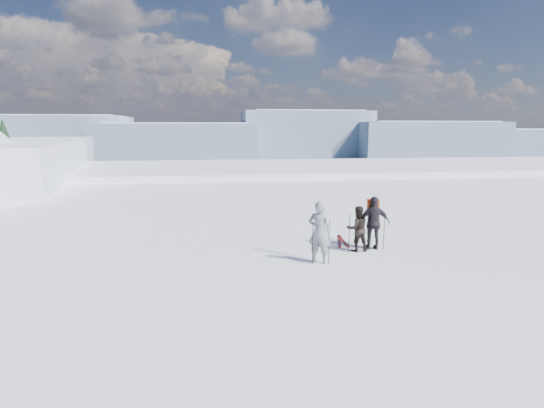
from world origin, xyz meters
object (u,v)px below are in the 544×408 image
at_px(skier_pack, 374,223).
at_px(skis_loose, 341,241).
at_px(skier_dark, 357,229).
at_px(skier_grey, 320,232).

bearing_deg(skier_pack, skis_loose, -45.29).
height_order(skier_dark, skier_pack, skier_pack).
height_order(skier_dark, skis_loose, skier_dark).
distance_m(skier_grey, skis_loose, 2.88).
bearing_deg(skis_loose, skier_dark, -83.16).
xyz_separation_m(skier_dark, skier_pack, (0.63, 0.15, 0.14)).
bearing_deg(skier_dark, skier_grey, 32.42).
bearing_deg(skier_pack, skier_grey, 38.14).
xyz_separation_m(skier_grey, skier_pack, (2.20, 1.22, -0.06)).
xyz_separation_m(skier_grey, skier_dark, (1.57, 1.07, -0.20)).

